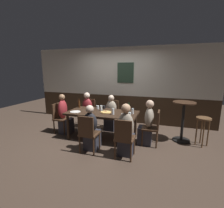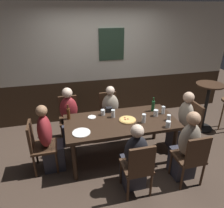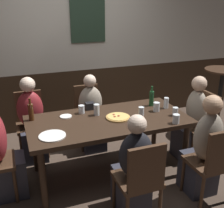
% 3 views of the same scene
% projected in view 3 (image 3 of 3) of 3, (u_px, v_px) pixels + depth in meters
% --- Properties ---
extents(ground_plane, '(12.00, 12.00, 0.00)m').
position_uv_depth(ground_plane, '(109.00, 172.00, 3.53)').
color(ground_plane, '#423328').
extents(wall_back, '(6.40, 0.13, 2.60)m').
position_uv_depth(wall_back, '(74.00, 49.00, 4.52)').
color(wall_back, '#332316').
rests_on(wall_back, ground_plane).
extents(dining_table, '(1.88, 0.91, 0.74)m').
position_uv_depth(dining_table, '(109.00, 125.00, 3.30)').
color(dining_table, black).
rests_on(dining_table, ground_plane).
extents(chair_mid_near, '(0.40, 0.40, 0.88)m').
position_uv_depth(chair_mid_near, '(141.00, 178.00, 2.59)').
color(chair_mid_near, '#422B1C').
rests_on(chair_mid_near, ground_plane).
extents(chair_head_east, '(0.40, 0.40, 0.88)m').
position_uv_depth(chair_head_east, '(202.00, 121.00, 3.80)').
color(chair_head_east, '#422B1C').
rests_on(chair_head_east, ground_plane).
extents(chair_right_near, '(0.40, 0.40, 0.88)m').
position_uv_depth(chair_right_near, '(213.00, 161.00, 2.87)').
color(chair_right_near, '#422B1C').
rests_on(chair_right_near, ground_plane).
extents(chair_left_far, '(0.40, 0.40, 0.88)m').
position_uv_depth(chair_left_far, '(31.00, 120.00, 3.85)').
color(chair_left_far, '#422B1C').
rests_on(chair_left_far, ground_plane).
extents(chair_mid_far, '(0.40, 0.40, 0.88)m').
position_uv_depth(chair_mid_far, '(88.00, 112.00, 4.12)').
color(chair_mid_far, '#422B1C').
rests_on(chair_mid_far, ground_plane).
extents(person_mid_near, '(0.34, 0.37, 1.08)m').
position_uv_depth(person_mid_near, '(133.00, 172.00, 2.75)').
color(person_mid_near, '#2D2D38').
rests_on(person_mid_near, ground_plane).
extents(person_head_west, '(0.37, 0.34, 1.16)m').
position_uv_depth(person_head_west, '(3.00, 156.00, 2.97)').
color(person_head_west, '#2D2D38').
rests_on(person_head_west, ground_plane).
extents(person_head_east, '(0.37, 0.34, 1.14)m').
position_uv_depth(person_head_east, '(192.00, 124.00, 3.76)').
color(person_head_east, '#2D2D38').
rests_on(person_head_east, ground_plane).
extents(person_right_near, '(0.34, 0.37, 1.17)m').
position_uv_depth(person_right_near, '(203.00, 153.00, 3.01)').
color(person_right_near, '#2D2D38').
rests_on(person_right_near, ground_plane).
extents(person_left_far, '(0.34, 0.37, 1.13)m').
position_uv_depth(person_left_far, '(32.00, 126.00, 3.71)').
color(person_left_far, '#2D2D38').
rests_on(person_left_far, ground_plane).
extents(person_mid_far, '(0.34, 0.37, 1.09)m').
position_uv_depth(person_mid_far, '(92.00, 119.00, 3.99)').
color(person_mid_far, '#2D2D38').
rests_on(person_mid_far, ground_plane).
extents(pizza, '(0.29, 0.29, 0.03)m').
position_uv_depth(pizza, '(118.00, 117.00, 3.29)').
color(pizza, tan).
rests_on(pizza, dining_table).
extents(beer_glass_half, '(0.06, 0.06, 0.14)m').
position_uv_depth(beer_glass_half, '(166.00, 103.00, 3.57)').
color(beer_glass_half, silver).
rests_on(beer_glass_half, dining_table).
extents(pint_glass_amber, '(0.08, 0.08, 0.11)m').
position_uv_depth(pint_glass_amber, '(176.00, 119.00, 3.14)').
color(pint_glass_amber, silver).
rests_on(pint_glass_amber, dining_table).
extents(pint_glass_pale, '(0.07, 0.07, 0.15)m').
position_uv_depth(pint_glass_pale, '(141.00, 114.00, 3.23)').
color(pint_glass_pale, silver).
rests_on(pint_glass_pale, dining_table).
extents(tumbler_short, '(0.07, 0.07, 0.10)m').
position_uv_depth(tumbler_short, '(175.00, 112.00, 3.35)').
color(tumbler_short, silver).
rests_on(tumbler_short, dining_table).
extents(pint_glass_stout, '(0.08, 0.08, 0.11)m').
position_uv_depth(pint_glass_stout, '(156.00, 107.00, 3.48)').
color(pint_glass_stout, silver).
rests_on(pint_glass_stout, dining_table).
extents(highball_clear, '(0.07, 0.07, 0.14)m').
position_uv_depth(highball_clear, '(97.00, 110.00, 3.35)').
color(highball_clear, silver).
rests_on(highball_clear, dining_table).
extents(beer_glass_tall, '(0.07, 0.07, 0.10)m').
position_uv_depth(beer_glass_tall, '(82.00, 110.00, 3.42)').
color(beer_glass_tall, silver).
rests_on(beer_glass_tall, dining_table).
extents(beer_bottle_green, '(0.06, 0.06, 0.27)m').
position_uv_depth(beer_bottle_green, '(151.00, 98.00, 3.64)').
color(beer_bottle_green, '#194723').
rests_on(beer_bottle_green, dining_table).
extents(beer_bottle_brown, '(0.06, 0.06, 0.27)m').
position_uv_depth(beer_bottle_brown, '(31.00, 112.00, 3.20)').
color(beer_bottle_brown, '#42230F').
rests_on(beer_bottle_brown, dining_table).
extents(plate_white_large, '(0.28, 0.28, 0.01)m').
position_uv_depth(plate_white_large, '(52.00, 136.00, 2.85)').
color(plate_white_large, white).
rests_on(plate_white_large, dining_table).
extents(plate_white_small, '(0.14, 0.14, 0.01)m').
position_uv_depth(plate_white_small, '(66.00, 116.00, 3.32)').
color(plate_white_small, white).
rests_on(plate_white_small, dining_table).
extents(condiment_caddy, '(0.11, 0.09, 0.09)m').
position_uv_depth(condiment_caddy, '(90.00, 106.00, 3.54)').
color(condiment_caddy, black).
rests_on(condiment_caddy, dining_table).
extents(side_bar_table, '(0.56, 0.56, 1.05)m').
position_uv_depth(side_bar_table, '(220.00, 96.00, 4.42)').
color(side_bar_table, black).
rests_on(side_bar_table, ground_plane).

